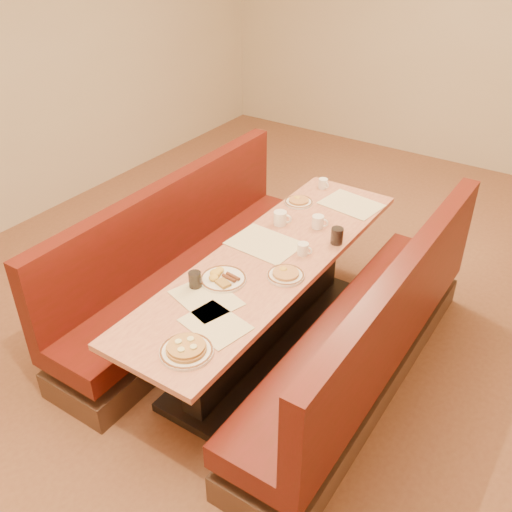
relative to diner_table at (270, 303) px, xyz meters
The scene contains 19 objects.
ground 0.37m from the diner_table, ahead, with size 8.00×8.00×0.00m, color #9E6647.
room_envelope 1.56m from the diner_table, ahead, with size 6.04×8.04×2.82m.
diner_table is the anchor object (origin of this frame).
booth_left 0.73m from the diner_table, behind, with size 0.55×2.50×1.05m.
booth_right 0.73m from the diner_table, ahead, with size 0.55×2.50×1.05m.
placemat_near_left 0.70m from the diner_table, 97.36° to the right, with size 0.39×0.30×0.00m, color beige.
placemat_near_right 0.84m from the diner_table, 81.32° to the right, with size 0.36×0.27×0.00m, color beige.
placemat_far_left 0.42m from the diner_table, 135.26° to the left, with size 0.46×0.34×0.00m, color beige.
placemat_far_right 1.04m from the diner_table, 82.91° to the left, with size 0.43×0.32×0.00m, color beige.
pancake_plate 1.09m from the diner_table, 82.85° to the right, with size 0.28×0.28×0.06m.
eggs_plate 0.56m from the diner_table, 105.05° to the right, with size 0.29×0.29×0.06m.
extra_plate_mid 0.46m from the diner_table, 34.14° to the right, with size 0.23×0.23×0.05m.
extra_plate_far 0.89m from the diner_table, 106.48° to the left, with size 0.22×0.22×0.04m.
coffee_mug_a 0.47m from the diner_table, 43.16° to the left, with size 0.11×0.08×0.08m.
coffee_mug_b 0.62m from the diner_table, 112.83° to the left, with size 0.13×0.09×0.10m.
coffee_mug_c 0.67m from the diner_table, 81.83° to the left, with size 0.12×0.08×0.09m.
coffee_mug_d 1.19m from the diner_table, 100.02° to the left, with size 0.10×0.07×0.08m.
soda_tumbler_near 0.71m from the diner_table, 110.66° to the right, with size 0.08×0.08×0.11m.
soda_tumbler_mid 0.65m from the diner_table, 54.88° to the left, with size 0.08×0.08×0.12m.
Camera 1 is at (1.65, -2.65, 2.78)m, focal length 40.00 mm.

